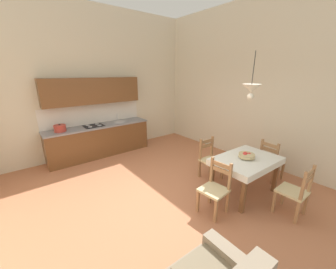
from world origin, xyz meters
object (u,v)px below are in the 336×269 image
(dining_chair_kitchen_side, at_px, (210,160))
(dining_chair_tv_side, at_px, (215,189))
(fruit_bowl, at_px, (246,155))
(pendant_lamp, at_px, (251,89))
(dining_table, at_px, (246,165))
(kitchen_cabinetry, at_px, (98,126))
(dining_chair_camera_side, at_px, (295,192))
(dining_chair_window_side, at_px, (271,161))

(dining_chair_kitchen_side, bearing_deg, dining_chair_tv_side, -136.00)
(fruit_bowl, height_order, pendant_lamp, pendant_lamp)
(dining_table, relative_size, dining_chair_tv_side, 1.43)
(dining_table, distance_m, dining_chair_kitchen_side, 0.85)
(kitchen_cabinetry, bearing_deg, fruit_bowl, -68.01)
(kitchen_cabinetry, distance_m, dining_table, 4.05)
(dining_chair_camera_side, xyz_separation_m, pendant_lamp, (-0.08, 0.95, 1.62))
(dining_table, xyz_separation_m, pendant_lamp, (-0.03, 0.06, 1.45))
(fruit_bowl, bearing_deg, dining_chair_window_side, -3.91)
(kitchen_cabinetry, bearing_deg, dining_chair_camera_side, -71.33)
(kitchen_cabinetry, bearing_deg, dining_chair_kitchen_side, -63.45)
(dining_chair_tv_side, xyz_separation_m, dining_chair_camera_side, (0.96, -0.89, 0.00))
(dining_chair_tv_side, bearing_deg, fruit_bowl, 0.11)
(dining_table, relative_size, dining_chair_kitchen_side, 1.43)
(kitchen_cabinetry, bearing_deg, dining_chair_tv_side, -80.82)
(dining_table, height_order, dining_chair_camera_side, dining_chair_camera_side)
(dining_chair_window_side, relative_size, pendant_lamp, 1.16)
(dining_chair_kitchen_side, bearing_deg, dining_chair_camera_side, -86.42)
(kitchen_cabinetry, xyz_separation_m, fruit_bowl, (1.51, -3.74, -0.04))
(dining_table, bearing_deg, dining_chair_window_side, -3.77)
(dining_chair_tv_side, distance_m, dining_chair_camera_side, 1.31)
(dining_chair_window_side, height_order, dining_chair_camera_side, same)
(dining_chair_camera_side, distance_m, pendant_lamp, 1.88)
(kitchen_cabinetry, height_order, dining_chair_kitchen_side, kitchen_cabinetry)
(dining_chair_kitchen_side, bearing_deg, pendant_lamp, -87.62)
(dining_chair_camera_side, bearing_deg, dining_table, 93.10)
(kitchen_cabinetry, distance_m, dining_chair_kitchen_side, 3.29)
(dining_chair_tv_side, distance_m, dining_chair_kitchen_side, 1.19)
(pendant_lamp, bearing_deg, kitchen_cabinetry, 112.03)
(kitchen_cabinetry, height_order, dining_chair_tv_side, kitchen_cabinetry)
(dining_chair_window_side, xyz_separation_m, dining_chair_kitchen_side, (-1.02, 0.89, 0.00))
(dining_chair_tv_side, bearing_deg, dining_table, -0.08)
(fruit_bowl, bearing_deg, kitchen_cabinetry, 111.99)
(kitchen_cabinetry, height_order, fruit_bowl, kitchen_cabinetry)
(dining_chair_window_side, bearing_deg, dining_table, 176.23)
(dining_chair_window_side, distance_m, dining_chair_tv_side, 1.88)
(kitchen_cabinetry, distance_m, dining_chair_camera_side, 4.91)
(dining_table, relative_size, dining_chair_window_side, 1.43)
(dining_chair_camera_side, bearing_deg, pendant_lamp, 94.54)
(dining_chair_tv_side, relative_size, fruit_bowl, 3.10)
(dining_chair_window_side, height_order, dining_chair_tv_side, same)
(dining_chair_camera_side, height_order, fruit_bowl, dining_chair_camera_side)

